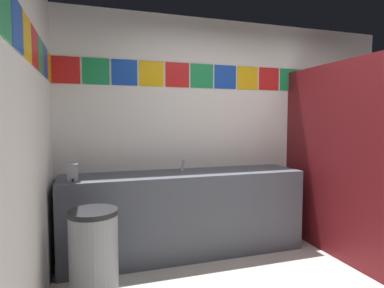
{
  "coord_description": "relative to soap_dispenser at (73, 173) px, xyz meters",
  "views": [
    {
      "loc": [
        -1.69,
        -1.83,
        1.43
      ],
      "look_at": [
        -0.75,
        1.11,
        1.2
      ],
      "focal_mm": 29.99,
      "sensor_mm": 36.0,
      "label": 1
    }
  ],
  "objects": [
    {
      "name": "vanity_counter",
      "position": [
        1.11,
        0.18,
        -0.51
      ],
      "size": [
        2.54,
        0.59,
        0.88
      ],
      "color": "#4C515B",
      "rests_on": "ground_plane"
    },
    {
      "name": "toilet",
      "position": [
        3.04,
        0.11,
        -0.65
      ],
      "size": [
        0.39,
        0.49,
        0.74
      ],
      "color": "white",
      "rests_on": "ground_plane"
    },
    {
      "name": "trash_bin",
      "position": [
        0.17,
        -0.49,
        -0.59
      ],
      "size": [
        0.39,
        0.39,
        0.73
      ],
      "color": "#999EA3",
      "rests_on": "ground_plane"
    },
    {
      "name": "soap_dispenser",
      "position": [
        0.0,
        0.0,
        0.0
      ],
      "size": [
        0.09,
        0.09,
        0.16
      ],
      "color": "gray",
      "rests_on": "vanity_counter"
    },
    {
      "name": "stall_divider",
      "position": [
        2.74,
        -0.58,
        0.06
      ],
      "size": [
        0.92,
        1.58,
        2.03
      ],
      "color": "maroon",
      "rests_on": "ground_plane"
    },
    {
      "name": "wall_back",
      "position": [
        1.84,
        0.51,
        0.35
      ],
      "size": [
        4.11,
        0.09,
        2.61
      ],
      "color": "white",
      "rests_on": "ground_plane"
    },
    {
      "name": "faucet_center",
      "position": [
        1.11,
        0.27,
        -0.03
      ],
      "size": [
        0.04,
        0.1,
        0.14
      ],
      "color": "silver",
      "rests_on": "vanity_counter"
    },
    {
      "name": "wall_side",
      "position": [
        -0.25,
        -1.24,
        0.35
      ],
      "size": [
        0.09,
        3.43,
        2.61
      ],
      "color": "white",
      "rests_on": "ground_plane"
    }
  ]
}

